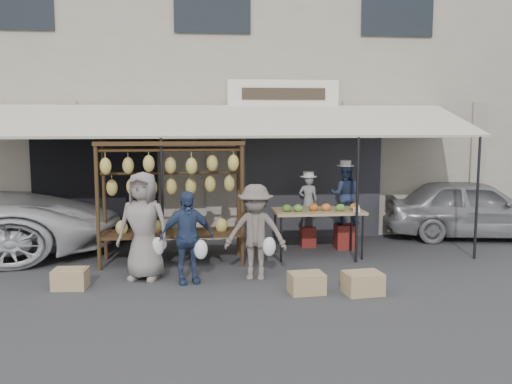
{
  "coord_description": "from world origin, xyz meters",
  "views": [
    {
      "loc": [
        -0.51,
        -8.81,
        2.63
      ],
      "look_at": [
        0.68,
        1.4,
        1.3
      ],
      "focal_mm": 40.0,
      "sensor_mm": 36.0,
      "label": 1
    }
  ],
  "objects_px": {
    "sedan": "(474,208)",
    "banana_rack": "(171,178)",
    "produce_table": "(318,212)",
    "customer_mid": "(187,237)",
    "customer_left": "(144,226)",
    "crate_near_a": "(307,283)",
    "crate_far": "(70,279)",
    "customer_right": "(256,232)",
    "vendor_left": "(308,201)",
    "crate_near_b": "(363,283)",
    "vendor_right": "(345,194)"
  },
  "relations": [
    {
      "from": "sedan",
      "to": "customer_mid",
      "type": "bearing_deg",
      "value": 124.3
    },
    {
      "from": "vendor_right",
      "to": "customer_mid",
      "type": "relative_size",
      "value": 0.82
    },
    {
      "from": "vendor_right",
      "to": "crate_near_a",
      "type": "relative_size",
      "value": 2.38
    },
    {
      "from": "crate_near_a",
      "to": "sedan",
      "type": "height_order",
      "value": "sedan"
    },
    {
      "from": "vendor_left",
      "to": "sedan",
      "type": "xyz_separation_m",
      "value": [
        3.81,
        0.44,
        -0.29
      ]
    },
    {
      "from": "banana_rack",
      "to": "sedan",
      "type": "bearing_deg",
      "value": 12.89
    },
    {
      "from": "produce_table",
      "to": "customer_right",
      "type": "xyz_separation_m",
      "value": [
        -1.37,
        -1.4,
        -0.08
      ]
    },
    {
      "from": "produce_table",
      "to": "customer_mid",
      "type": "xyz_separation_m",
      "value": [
        -2.48,
        -1.49,
        -0.12
      ]
    },
    {
      "from": "crate_far",
      "to": "sedan",
      "type": "height_order",
      "value": "sedan"
    },
    {
      "from": "customer_mid",
      "to": "customer_right",
      "type": "height_order",
      "value": "customer_right"
    },
    {
      "from": "customer_right",
      "to": "customer_mid",
      "type": "bearing_deg",
      "value": -163.34
    },
    {
      "from": "vendor_left",
      "to": "crate_far",
      "type": "height_order",
      "value": "vendor_left"
    },
    {
      "from": "vendor_left",
      "to": "customer_right",
      "type": "distance_m",
      "value": 2.63
    },
    {
      "from": "banana_rack",
      "to": "vendor_right",
      "type": "bearing_deg",
      "value": 13.11
    },
    {
      "from": "crate_near_b",
      "to": "banana_rack",
      "type": "bearing_deg",
      "value": 143.01
    },
    {
      "from": "crate_near_b",
      "to": "sedan",
      "type": "distance_m",
      "value": 5.21
    },
    {
      "from": "produce_table",
      "to": "sedan",
      "type": "height_order",
      "value": "sedan"
    },
    {
      "from": "customer_mid",
      "to": "sedan",
      "type": "distance_m",
      "value": 6.86
    },
    {
      "from": "sedan",
      "to": "crate_far",
      "type": "bearing_deg",
      "value": 120.07
    },
    {
      "from": "vendor_right",
      "to": "crate_near_b",
      "type": "height_order",
      "value": "vendor_right"
    },
    {
      "from": "crate_near_a",
      "to": "vendor_right",
      "type": "bearing_deg",
      "value": 64.39
    },
    {
      "from": "banana_rack",
      "to": "crate_near_a",
      "type": "xyz_separation_m",
      "value": [
        2.07,
        -2.04,
        -1.41
      ]
    },
    {
      "from": "crate_far",
      "to": "crate_near_b",
      "type": "bearing_deg",
      "value": -10.2
    },
    {
      "from": "produce_table",
      "to": "customer_mid",
      "type": "bearing_deg",
      "value": -149.08
    },
    {
      "from": "customer_mid",
      "to": "customer_right",
      "type": "xyz_separation_m",
      "value": [
        1.12,
        0.08,
        0.04
      ]
    },
    {
      "from": "customer_mid",
      "to": "banana_rack",
      "type": "bearing_deg",
      "value": 89.37
    },
    {
      "from": "customer_left",
      "to": "crate_near_a",
      "type": "height_order",
      "value": "customer_left"
    },
    {
      "from": "produce_table",
      "to": "customer_left",
      "type": "xyz_separation_m",
      "value": [
        -3.18,
        -1.2,
        0.02
      ]
    },
    {
      "from": "customer_right",
      "to": "crate_near_a",
      "type": "relative_size",
      "value": 3.05
    },
    {
      "from": "customer_left",
      "to": "crate_near_a",
      "type": "xyz_separation_m",
      "value": [
        2.5,
        -1.05,
        -0.73
      ]
    },
    {
      "from": "customer_mid",
      "to": "crate_far",
      "type": "bearing_deg",
      "value": 170.83
    },
    {
      "from": "sedan",
      "to": "banana_rack",
      "type": "bearing_deg",
      "value": 113.31
    },
    {
      "from": "customer_mid",
      "to": "crate_far",
      "type": "height_order",
      "value": "customer_mid"
    },
    {
      "from": "banana_rack",
      "to": "crate_far",
      "type": "xyz_separation_m",
      "value": [
        -1.54,
        -1.39,
        -1.41
      ]
    },
    {
      "from": "crate_near_a",
      "to": "sedan",
      "type": "relative_size",
      "value": 0.13
    },
    {
      "from": "crate_near_b",
      "to": "sedan",
      "type": "height_order",
      "value": "sedan"
    },
    {
      "from": "produce_table",
      "to": "customer_mid",
      "type": "height_order",
      "value": "customer_mid"
    },
    {
      "from": "banana_rack",
      "to": "vendor_left",
      "type": "xyz_separation_m",
      "value": [
        2.73,
        1.06,
        -0.61
      ]
    },
    {
      "from": "banana_rack",
      "to": "sedan",
      "type": "xyz_separation_m",
      "value": [
        6.55,
        1.5,
        -0.9
      ]
    },
    {
      "from": "customer_mid",
      "to": "customer_left",
      "type": "bearing_deg",
      "value": 144.93
    },
    {
      "from": "customer_left",
      "to": "crate_near_a",
      "type": "relative_size",
      "value": 3.44
    },
    {
      "from": "banana_rack",
      "to": "vendor_right",
      "type": "relative_size",
      "value": 2.12
    },
    {
      "from": "banana_rack",
      "to": "customer_right",
      "type": "height_order",
      "value": "banana_rack"
    },
    {
      "from": "vendor_right",
      "to": "customer_right",
      "type": "bearing_deg",
      "value": 60.88
    },
    {
      "from": "produce_table",
      "to": "crate_near_b",
      "type": "height_order",
      "value": "produce_table"
    },
    {
      "from": "vendor_right",
      "to": "sedan",
      "type": "height_order",
      "value": "vendor_right"
    },
    {
      "from": "vendor_left",
      "to": "customer_right",
      "type": "height_order",
      "value": "customer_right"
    },
    {
      "from": "produce_table",
      "to": "crate_far",
      "type": "height_order",
      "value": "produce_table"
    },
    {
      "from": "produce_table",
      "to": "vendor_left",
      "type": "distance_m",
      "value": 0.85
    },
    {
      "from": "banana_rack",
      "to": "crate_near_b",
      "type": "bearing_deg",
      "value": -36.99
    }
  ]
}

